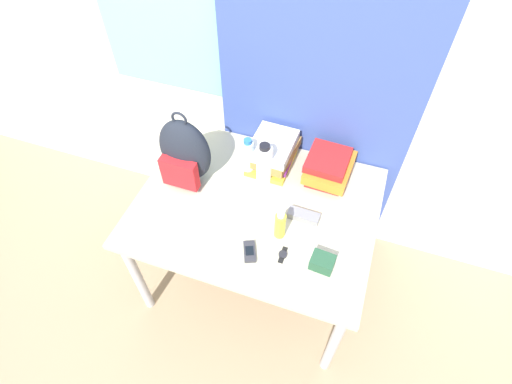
{
  "coord_description": "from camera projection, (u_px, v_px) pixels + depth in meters",
  "views": [
    {
      "loc": [
        0.39,
        -0.67,
        2.25
      ],
      "look_at": [
        0.0,
        0.45,
        0.8
      ],
      "focal_mm": 28.0,
      "sensor_mm": 36.0,
      "label": 1
    }
  ],
  "objects": [
    {
      "name": "ground_plane",
      "position": [
        230.0,
        342.0,
        2.23
      ],
      "size": [
        12.0,
        12.0,
        0.0
      ],
      "primitive_type": "plane",
      "color": "#9E8466"
    },
    {
      "name": "cell_phone",
      "position": [
        250.0,
        252.0,
        1.77
      ],
      "size": [
        0.09,
        0.12,
        0.02
      ],
      "color": "#2D2D33",
      "rests_on": "desk"
    },
    {
      "name": "wall_back",
      "position": [
        293.0,
        47.0,
        1.85
      ],
      "size": [
        6.0,
        0.06,
        2.5
      ],
      "color": "beige",
      "rests_on": "ground_plane"
    },
    {
      "name": "desk",
      "position": [
        256.0,
        214.0,
        2.01
      ],
      "size": [
        1.16,
        0.9,
        0.7
      ],
      "color": "#B7B299",
      "rests_on": "ground_plane"
    },
    {
      "name": "sunglasses_case",
      "position": [
        303.0,
        216.0,
        1.89
      ],
      "size": [
        0.15,
        0.06,
        0.04
      ],
      "color": "gray",
      "rests_on": "desk"
    },
    {
      "name": "backpack",
      "position": [
        185.0,
        153.0,
        1.93
      ],
      "size": [
        0.26,
        0.18,
        0.42
      ],
      "color": "#1E232D",
      "rests_on": "desk"
    },
    {
      "name": "sunscreen_bottle",
      "position": [
        280.0,
        225.0,
        1.78
      ],
      "size": [
        0.05,
        0.05,
        0.17
      ],
      "color": "yellow",
      "rests_on": "desk"
    },
    {
      "name": "book_stack_left",
      "position": [
        273.0,
        152.0,
        2.07
      ],
      "size": [
        0.23,
        0.3,
        0.16
      ],
      "color": "yellow",
      "rests_on": "desk"
    },
    {
      "name": "curtain_blue",
      "position": [
        322.0,
        59.0,
        1.78
      ],
      "size": [
        0.99,
        0.04,
        2.5
      ],
      "color": "#384C93",
      "rests_on": "ground_plane"
    },
    {
      "name": "wristwatch",
      "position": [
        283.0,
        255.0,
        1.77
      ],
      "size": [
        0.04,
        0.08,
        0.01
      ],
      "color": "black",
      "rests_on": "desk"
    },
    {
      "name": "camera_pouch",
      "position": [
        322.0,
        262.0,
        1.71
      ],
      "size": [
        0.11,
        0.09,
        0.06
      ],
      "color": "#234C33",
      "rests_on": "desk"
    },
    {
      "name": "sports_bottle",
      "position": [
        264.0,
        164.0,
        1.96
      ],
      "size": [
        0.08,
        0.08,
        0.25
      ],
      "color": "white",
      "rests_on": "desk"
    },
    {
      "name": "water_bottle",
      "position": [
        248.0,
        157.0,
        2.01
      ],
      "size": [
        0.06,
        0.06,
        0.23
      ],
      "color": "silver",
      "rests_on": "desk"
    },
    {
      "name": "book_stack_center",
      "position": [
        329.0,
        167.0,
        2.02
      ],
      "size": [
        0.24,
        0.29,
        0.14
      ],
      "color": "red",
      "rests_on": "desk"
    }
  ]
}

